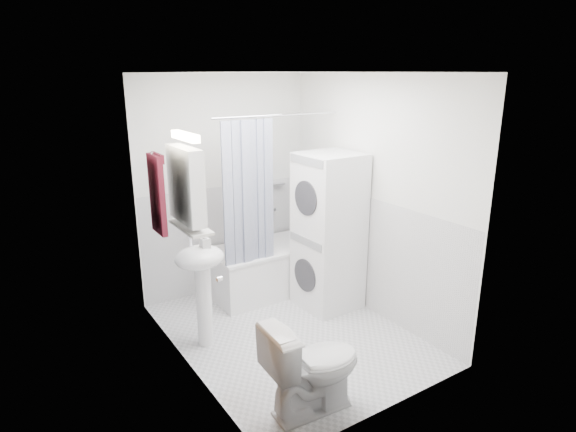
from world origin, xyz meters
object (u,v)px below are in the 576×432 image
sink (201,273)px  bathtub (273,265)px  toilet (313,366)px  washer_dryer (328,232)px

sink → bathtub: bearing=29.8°
sink → toilet: size_ratio=1.41×
washer_dryer → sink: bearing=179.2°
bathtub → washer_dryer: size_ratio=0.87×
sink → washer_dryer: 1.44m
washer_dryer → toilet: 1.78m
sink → washer_dryer: (1.43, 0.02, 0.12)m
bathtub → sink: sink is taller
bathtub → sink: 1.36m
bathtub → washer_dryer: 0.87m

